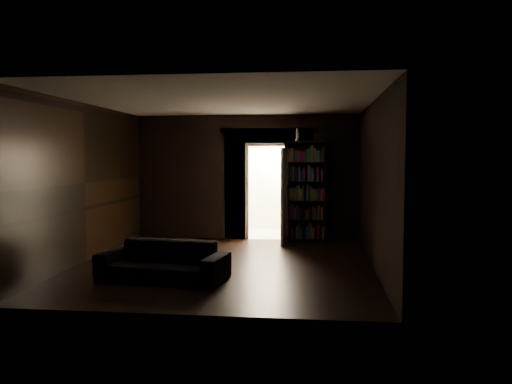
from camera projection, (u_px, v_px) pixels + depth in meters
ground at (225, 265)px, 8.60m from camera, size 5.50×5.50×0.00m
room_walls at (234, 166)px, 9.54m from camera, size 5.02×5.61×2.84m
kitchen_alcove at (272, 183)px, 12.29m from camera, size 2.20×1.80×2.60m
sofa at (163, 254)px, 7.58m from camera, size 2.06×1.14×0.75m
bookshelf at (305, 192)px, 10.90m from camera, size 0.93×0.43×2.20m
refrigerator at (297, 198)px, 12.49m from camera, size 0.93×0.89×1.65m
door at (286, 196)px, 10.71m from camera, size 0.17×0.85×2.05m
figurine at (297, 135)px, 10.85m from camera, size 0.10×0.10×0.28m
bottles at (301, 160)px, 12.43m from camera, size 0.63×0.12×0.25m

